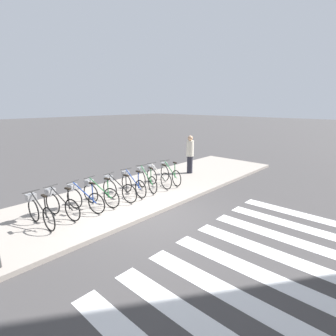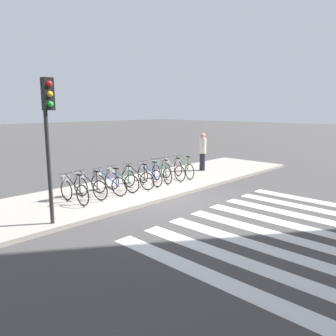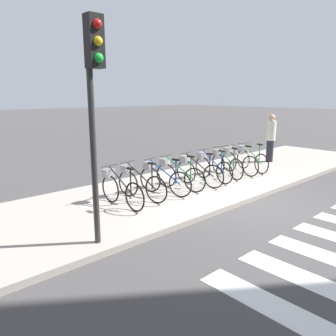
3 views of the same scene
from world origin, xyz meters
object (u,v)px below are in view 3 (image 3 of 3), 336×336
Objects in this scene: parked_bicycle_2 at (162,178)px; parked_bicycle_7 at (237,160)px; parked_bicycle_4 at (197,170)px; parked_bicycle_8 at (250,158)px; parked_bicycle_5 at (211,166)px; pedestrian at (271,137)px; parked_bicycle_1 at (139,182)px; parked_bicycle_6 at (225,163)px; parked_bicycle_3 at (177,174)px; traffic_light at (94,86)px; parked_bicycle_0 at (119,188)px.

parked_bicycle_7 is at bearing 1.12° from parked_bicycle_2.
parked_bicycle_4 is 1.02× the size of parked_bicycle_8.
parked_bicycle_4 and parked_bicycle_5 have the same top height.
pedestrian is at bearing 3.70° from parked_bicycle_2.
parked_bicycle_1 is at bearing 175.18° from parked_bicycle_2.
parked_bicycle_5 is 1.03× the size of parked_bicycle_6.
parked_bicycle_1 and parked_bicycle_7 have the same top height.
parked_bicycle_3 and parked_bicycle_5 have the same top height.
parked_bicycle_5 is (1.96, 0.05, 0.00)m from parked_bicycle_2.
traffic_light reaches higher than parked_bicycle_7.
parked_bicycle_3 is (1.89, 0.09, 0.00)m from parked_bicycle_0.
parked_bicycle_5 is 1.30m from parked_bicycle_7.
parked_bicycle_2 is 0.85× the size of pedestrian.
pedestrian is (5.13, 0.32, 0.50)m from parked_bicycle_3.
parked_bicycle_0 is 0.63m from parked_bicycle_1.
pedestrian is 8.72m from traffic_light.
parked_bicycle_2 is at bearing 178.83° from parked_bicycle_4.
parked_bicycle_2 and parked_bicycle_8 have the same top height.
parked_bicycle_1 and parked_bicycle_3 have the same top height.
parked_bicycle_1 is (0.62, 0.10, 0.00)m from parked_bicycle_0.
parked_bicycle_4 is 2.00m from parked_bicycle_7.
parked_bicycle_3 is 1.01× the size of parked_bicycle_8.
parked_bicycle_7 is at bearing 2.57° from parked_bicycle_4.
pedestrian reaches higher than parked_bicycle_3.
parked_bicycle_0 is 3.96m from parked_bicycle_6.
pedestrian reaches higher than parked_bicycle_1.
parked_bicycle_7 is 2.53m from pedestrian.
traffic_light is at bearing -165.41° from parked_bicycle_7.
parked_bicycle_4 is 1.40m from parked_bicycle_6.
traffic_light is at bearing -142.12° from parked_bicycle_1.
parked_bicycle_4 is 1.02× the size of parked_bicycle_6.
traffic_light is (-6.54, -1.48, 2.14)m from parked_bicycle_8.
parked_bicycle_6 is (1.40, 0.10, 0.00)m from parked_bicycle_4.
parked_bicycle_4 is at bearing -173.79° from parked_bicycle_5.
parked_bicycle_1 is at bearing 179.72° from parked_bicycle_3.
parked_bicycle_5 is at bearing -177.86° from parked_bicycle_6.
parked_bicycle_7 is (3.25, 0.06, 0.00)m from parked_bicycle_2.
pedestrian is at bearing 2.80° from parked_bicycle_1.
pedestrian reaches higher than parked_bicycle_8.
parked_bicycle_6 is at bearing 0.70° from parked_bicycle_3.
pedestrian is (6.40, 0.31, 0.50)m from parked_bicycle_1.
parked_bicycle_8 is at bearing -1.08° from parked_bicycle_5.
parked_bicycle_3 is at bearing 2.83° from parked_bicycle_0.
parked_bicycle_0 is 1.01× the size of parked_bicycle_4.
parked_bicycle_3 is 3.31m from parked_bicycle_8.
parked_bicycle_8 is at bearing 0.85° from parked_bicycle_4.
parked_bicycle_7 is (3.93, 0.01, 0.00)m from parked_bicycle_1.
parked_bicycle_2 and parked_bicycle_6 have the same top height.
parked_bicycle_0 and parked_bicycle_2 have the same top height.
pedestrian is at bearing 3.56° from parked_bicycle_3.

